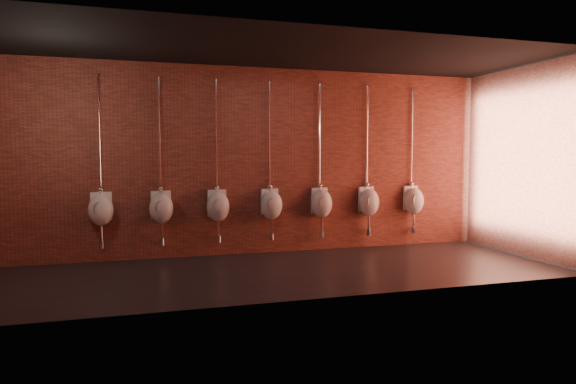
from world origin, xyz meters
name	(u,v)px	position (x,y,z in m)	size (l,w,h in m)	color
ground	(283,271)	(0.00, 0.00, 0.00)	(8.50, 8.50, 0.00)	black
room_shell	(283,134)	(0.00, 0.00, 2.01)	(8.54, 3.04, 3.22)	black
urinal_0	(101,209)	(-2.58, 1.36, 0.86)	(0.44, 0.40, 2.72)	white
urinal_1	(161,207)	(-1.66, 1.36, 0.86)	(0.44, 0.40, 2.72)	white
urinal_2	(218,206)	(-0.74, 1.36, 0.86)	(0.44, 0.40, 2.72)	white
urinal_3	(271,204)	(0.19, 1.36, 0.86)	(0.44, 0.40, 2.72)	white
urinal_4	(321,203)	(1.11, 1.36, 0.86)	(0.44, 0.40, 2.72)	white
urinal_5	(369,201)	(2.03, 1.36, 0.86)	(0.44, 0.40, 2.72)	white
urinal_6	(413,200)	(2.95, 1.36, 0.86)	(0.44, 0.40, 2.72)	white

